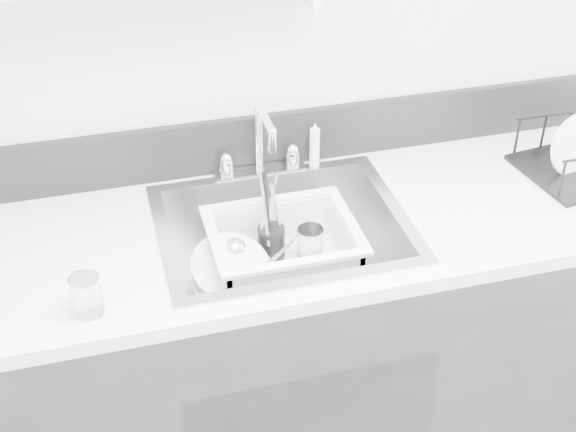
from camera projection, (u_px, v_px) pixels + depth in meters
name	position (u px, v px, depth m)	size (l,w,h in m)	color
room_shell	(448.00, 84.00, 0.98)	(3.50, 3.00, 2.60)	silver
counter_run	(284.00, 354.00, 2.32)	(3.20, 0.62, 0.92)	#252528
backsplash	(256.00, 142.00, 2.25)	(3.20, 0.02, 0.16)	black
sink	(283.00, 252.00, 2.11)	(0.64, 0.52, 0.20)	silver
faucet	(260.00, 157.00, 2.22)	(0.26, 0.18, 0.23)	silver
side_sprayer	(315.00, 145.00, 2.25)	(0.03, 0.03, 0.14)	white
wash_tub	(283.00, 252.00, 2.12)	(0.38, 0.31, 0.15)	white
plate_stack	(234.00, 274.00, 2.09)	(0.25, 0.25, 0.10)	white
utensil_cup	(271.00, 239.00, 2.17)	(0.07, 0.07, 0.25)	black
ladle	(258.00, 263.00, 2.11)	(0.28, 0.10, 0.08)	silver
tumbler_in_tub	(310.00, 245.00, 2.16)	(0.07, 0.07, 0.10)	white
tumbler_counter	(87.00, 295.00, 1.76)	(0.07, 0.07, 0.10)	white
bowl_small	(315.00, 283.00, 2.08)	(0.11, 0.11, 0.03)	white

